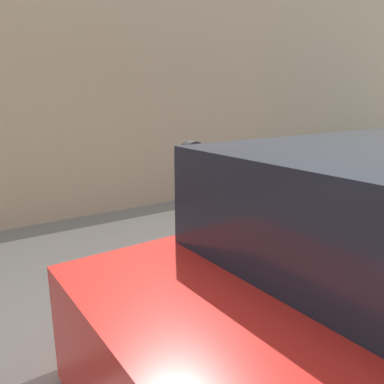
% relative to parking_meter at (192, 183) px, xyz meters
% --- Properties ---
extents(ground_plane, '(60.00, 60.00, 0.00)m').
position_rel_parking_meter_xyz_m(ground_plane, '(0.42, -1.15, -1.22)').
color(ground_plane, slate).
extents(sidewalk, '(24.00, 2.80, 0.11)m').
position_rel_parking_meter_xyz_m(sidewalk, '(0.42, 1.05, -1.16)').
color(sidewalk, '#ADAAA3').
rests_on(sidewalk, ground_plane).
extents(building_facade, '(24.00, 0.30, 5.41)m').
position_rel_parking_meter_xyz_m(building_facade, '(0.42, 3.47, 1.49)').
color(building_facade, tan).
rests_on(building_facade, ground_plane).
extents(parking_meter, '(0.22, 0.15, 1.48)m').
position_rel_parking_meter_xyz_m(parking_meter, '(0.00, 0.00, 0.00)').
color(parking_meter, gray).
rests_on(parking_meter, sidewalk).
extents(fire_hydrant, '(0.20, 0.20, 0.71)m').
position_rel_parking_meter_xyz_m(fire_hydrant, '(2.93, 0.02, -0.75)').
color(fire_hydrant, red).
rests_on(fire_hydrant, sidewalk).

